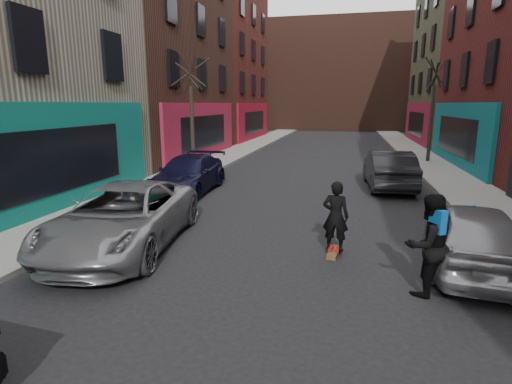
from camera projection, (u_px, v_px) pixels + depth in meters
The scene contains 12 objects.
sidewalk_left at pixel (248, 147), 32.10m from camera, with size 2.50×84.00×0.13m, color gray.
sidewalk_right at pixel (413, 151), 29.39m from camera, with size 2.50×84.00×0.13m, color gray.
building_far at pixel (339, 77), 53.99m from camera, with size 40.00×10.00×14.00m, color #47281E.
tree_left_far at pixel (192, 105), 19.95m from camera, with size 2.00×2.00×6.50m, color black, non-canonical shape.
tree_right_far at pixel (433, 102), 22.94m from camera, with size 2.00×2.00×6.80m, color black, non-canonical shape.
parked_left_far at pixel (124, 217), 9.71m from camera, with size 2.52×5.47×1.52m, color gray.
parked_left_end at pixel (188, 174), 15.80m from camera, with size 2.00×4.92×1.43m, color black.
parked_right_far at pixel (472, 235), 8.46m from camera, with size 1.71×4.25×1.45m, color gray.
parked_right_end at pixel (389, 169), 16.56m from camera, with size 1.66×4.77×1.57m, color black.
skateboard at pixel (334, 252), 9.34m from camera, with size 0.22×0.80×0.10m, color brown.
skateboarder at pixel (336, 216), 9.15m from camera, with size 0.60×0.40×1.65m, color black.
pedestrian at pixel (428, 245), 7.20m from camera, with size 1.16×1.08×1.90m.
Camera 1 is at (1.48, -1.19, 3.45)m, focal length 28.00 mm.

